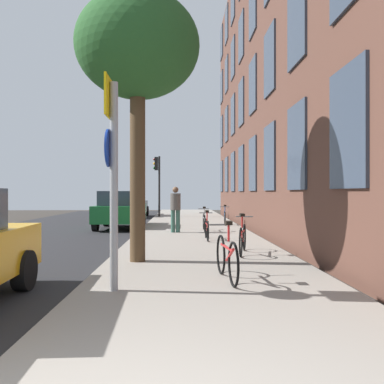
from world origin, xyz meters
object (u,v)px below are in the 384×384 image
(bicycle_4, at_px, (225,217))
(bicycle_1, at_px, (243,238))
(traffic_light, at_px, (158,175))
(car_2, at_px, (132,204))
(tree_near, at_px, (138,49))
(sign_post, at_px, (112,166))
(bicycle_0, at_px, (227,257))
(bicycle_2, at_px, (207,228))
(pedestrian_0, at_px, (175,206))
(bicycle_3, at_px, (204,221))
(car_1, at_px, (121,209))

(bicycle_4, bearing_deg, bicycle_1, -93.37)
(traffic_light, relative_size, car_2, 0.82)
(tree_near, distance_m, bicycle_1, 4.86)
(sign_post, bearing_deg, tree_near, 87.78)
(bicycle_0, bearing_deg, bicycle_1, 76.74)
(bicycle_1, relative_size, car_2, 0.39)
(bicycle_1, xyz_separation_m, bicycle_2, (-0.66, 3.00, -0.02))
(tree_near, height_order, bicycle_0, tree_near)
(bicycle_1, bearing_deg, bicycle_2, 102.45)
(bicycle_1, bearing_deg, bicycle_0, -103.26)
(sign_post, xyz_separation_m, traffic_light, (-0.38, 19.37, 0.66))
(car_2, bearing_deg, pedestrian_0, -75.74)
(bicycle_3, bearing_deg, bicycle_4, 69.78)
(bicycle_1, height_order, pedestrian_0, pedestrian_0)
(sign_post, bearing_deg, pedestrian_0, 84.81)
(bicycle_0, bearing_deg, sign_post, -158.91)
(pedestrian_0, bearing_deg, bicycle_4, 58.68)
(tree_near, relative_size, bicycle_2, 3.51)
(pedestrian_0, height_order, car_1, pedestrian_0)
(traffic_light, bearing_deg, car_2, 144.78)
(car_1, bearing_deg, car_2, 93.43)
(traffic_light, bearing_deg, sign_post, -88.88)
(sign_post, distance_m, car_1, 12.21)
(tree_near, height_order, bicycle_1, tree_near)
(bicycle_0, xyz_separation_m, pedestrian_0, (-0.95, 8.41, 0.56))
(car_1, xyz_separation_m, car_2, (-0.51, 8.53, 0.00))
(bicycle_3, bearing_deg, sign_post, -101.13)
(traffic_light, xyz_separation_m, bicycle_1, (2.86, -15.69, -2.13))
(car_1, bearing_deg, tree_near, -79.83)
(bicycle_2, bearing_deg, car_1, 122.34)
(sign_post, bearing_deg, car_1, 97.47)
(car_1, bearing_deg, bicycle_3, -34.20)
(bicycle_2, height_order, bicycle_3, bicycle_3)
(pedestrian_0, distance_m, car_1, 3.82)
(bicycle_2, height_order, pedestrian_0, pedestrian_0)
(sign_post, height_order, bicycle_0, sign_post)
(tree_near, relative_size, bicycle_3, 3.40)
(sign_post, height_order, bicycle_3, sign_post)
(bicycle_3, height_order, car_2, car_2)
(sign_post, xyz_separation_m, bicycle_4, (3.01, 12.68, -1.49))
(bicycle_0, distance_m, car_1, 11.86)
(bicycle_0, distance_m, bicycle_4, 12.06)
(tree_near, bearing_deg, bicycle_1, 23.17)
(bicycle_0, distance_m, bicycle_3, 9.00)
(bicycle_0, height_order, bicycle_3, bicycle_0)
(bicycle_0, height_order, bicycle_4, bicycle_0)
(bicycle_3, relative_size, bicycle_4, 1.00)
(car_1, bearing_deg, bicycle_4, 7.81)
(bicycle_1, distance_m, bicycle_2, 3.07)
(bicycle_2, xyz_separation_m, car_2, (-3.91, 13.90, 0.37))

